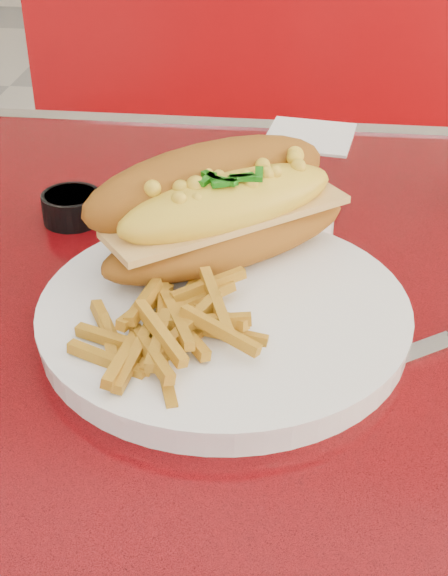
# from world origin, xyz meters

# --- Properties ---
(diner_table) EXTENTS (1.23, 0.83, 0.77)m
(diner_table) POSITION_xyz_m (0.00, 0.00, 0.61)
(diner_table) COLOR red
(diner_table) RESTS_ON ground
(booth_bench_far) EXTENTS (1.20, 0.51, 0.90)m
(booth_bench_far) POSITION_xyz_m (0.00, 0.81, 0.29)
(booth_bench_far) COLOR #A80B0F
(booth_bench_far) RESTS_ON ground
(dinner_plate) EXTENTS (0.35, 0.35, 0.02)m
(dinner_plate) POSITION_xyz_m (-0.08, -0.06, 0.78)
(dinner_plate) COLOR white
(dinner_plate) RESTS_ON diner_table
(mac_hoagie) EXTENTS (0.27, 0.25, 0.11)m
(mac_hoagie) POSITION_xyz_m (-0.09, 0.02, 0.84)
(mac_hoagie) COLOR #9C5C19
(mac_hoagie) RESTS_ON dinner_plate
(fries_pile) EXTENTS (0.15, 0.14, 0.03)m
(fries_pile) POSITION_xyz_m (-0.12, -0.12, 0.81)
(fries_pile) COLOR gold
(fries_pile) RESTS_ON dinner_plate
(fork) EXTENTS (0.04, 0.13, 0.00)m
(fork) POSITION_xyz_m (-0.07, -0.00, 0.79)
(fork) COLOR silver
(fork) RESTS_ON dinner_plate
(gravy_ramekin) EXTENTS (0.10, 0.10, 0.04)m
(gravy_ramekin) POSITION_xyz_m (-0.03, 0.10, 0.79)
(gravy_ramekin) COLOR white
(gravy_ramekin) RESTS_ON diner_table
(sauce_cup_left) EXTENTS (0.08, 0.08, 0.03)m
(sauce_cup_left) POSITION_xyz_m (-0.26, 0.11, 0.79)
(sauce_cup_left) COLOR black
(sauce_cup_left) RESTS_ON diner_table
(knife) EXTENTS (0.20, 0.15, 0.01)m
(knife) POSITION_xyz_m (0.10, -0.07, 0.77)
(knife) COLOR silver
(knife) RESTS_ON diner_table
(paper_napkin) EXTENTS (0.12, 0.12, 0.00)m
(paper_napkin) POSITION_xyz_m (-0.02, 0.36, 0.77)
(paper_napkin) COLOR white
(paper_napkin) RESTS_ON diner_table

